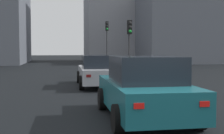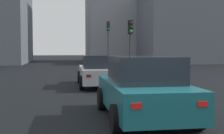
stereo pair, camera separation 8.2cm
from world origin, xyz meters
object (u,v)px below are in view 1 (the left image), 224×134
(car_silver_lead, at_px, (98,71))
(car_teal_second, at_px, (144,89))
(traffic_light_near_left, at_px, (130,36))
(traffic_light_near_right, at_px, (107,35))

(car_silver_lead, relative_size, car_teal_second, 1.10)
(car_silver_lead, distance_m, traffic_light_near_left, 5.55)
(car_silver_lead, relative_size, traffic_light_near_left, 1.28)
(traffic_light_near_left, height_order, traffic_light_near_right, traffic_light_near_right)
(car_silver_lead, height_order, car_teal_second, car_teal_second)
(car_teal_second, height_order, traffic_light_near_right, traffic_light_near_right)
(car_silver_lead, xyz_separation_m, traffic_light_near_left, (4.51, -2.60, 1.90))
(car_silver_lead, height_order, traffic_light_near_left, traffic_light_near_left)
(car_teal_second, bearing_deg, traffic_light_near_right, -5.70)
(car_teal_second, bearing_deg, traffic_light_near_left, -10.59)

